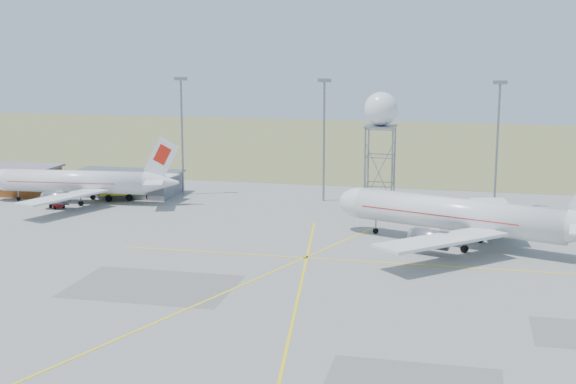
% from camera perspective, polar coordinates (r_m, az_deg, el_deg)
% --- Properties ---
extents(ground, '(400.00, 400.00, 0.00)m').
position_cam_1_polar(ground, '(71.45, 0.99, -11.33)').
color(ground, gray).
rests_on(ground, ground).
extents(grass_strip, '(400.00, 120.00, 0.03)m').
position_cam_1_polar(grass_strip, '(206.98, 8.92, 3.26)').
color(grass_strip, olive).
rests_on(grass_strip, ground).
extents(building_grey, '(19.00, 10.00, 3.90)m').
position_cam_1_polar(building_grey, '(143.60, -11.48, 0.63)').
color(building_grey, gray).
rests_on(building_grey, ground).
extents(mast_a, '(2.20, 0.50, 20.50)m').
position_cam_1_polar(mast_a, '(140.24, -7.56, 4.68)').
color(mast_a, slate).
rests_on(mast_a, ground).
extents(mast_b, '(2.20, 0.50, 20.50)m').
position_cam_1_polar(mast_b, '(133.69, 2.58, 4.46)').
color(mast_b, slate).
rests_on(mast_b, ground).
extents(mast_c, '(2.20, 0.50, 20.50)m').
position_cam_1_polar(mast_c, '(131.71, 14.69, 4.02)').
color(mast_c, slate).
rests_on(mast_c, ground).
extents(airliner_main, '(37.53, 35.32, 13.13)m').
position_cam_1_polar(airliner_main, '(107.70, 12.32, -1.69)').
color(airliner_main, silver).
rests_on(airliner_main, ground).
extents(airliner_far, '(33.09, 32.08, 11.26)m').
position_cam_1_polar(airliner_far, '(137.70, -14.66, 0.68)').
color(airliner_far, silver).
rests_on(airliner_far, ground).
extents(radar_tower, '(5.23, 5.23, 18.92)m').
position_cam_1_polar(radar_tower, '(125.45, 6.58, 3.31)').
color(radar_tower, slate).
rests_on(radar_tower, ground).
extents(fire_truck, '(9.98, 6.79, 3.81)m').
position_cam_1_polar(fire_truck, '(139.07, -11.14, 0.25)').
color(fire_truck, gold).
rests_on(fire_truck, ground).
extents(baggage_tug, '(2.67, 2.60, 1.72)m').
position_cam_1_polar(baggage_tug, '(134.77, -16.12, -0.83)').
color(baggage_tug, red).
rests_on(baggage_tug, ground).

